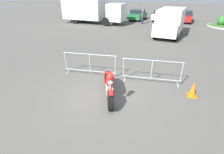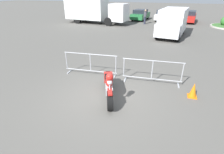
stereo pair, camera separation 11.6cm
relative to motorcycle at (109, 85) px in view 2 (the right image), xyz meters
The scene contains 14 objects.
ground_plane 0.52m from the motorcycle, behind, with size 120.00×120.00×0.00m, color #54514C.
motorcycle is the anchor object (origin of this frame).
crowd_barrier_near 2.17m from the motorcycle, 131.91° to the left, with size 2.58×0.60×1.07m.
crowd_barrier_far 2.17m from the motorcycle, 48.09° to the left, with size 2.58×0.60×1.07m.
box_truck 17.17m from the motorcycle, 114.51° to the left, with size 7.90×3.06×2.98m.
delivery_van 11.60m from the motorcycle, 78.84° to the left, with size 2.74×5.25×2.31m.
parked_car_black 23.34m from the motorcycle, 118.65° to the left, with size 2.32×4.45×1.44m.
parked_car_tan 22.02m from the motorcycle, 111.58° to the left, with size 2.26×4.33×1.40m.
parked_car_blue 20.63m from the motorcycle, 104.04° to the left, with size 2.20×4.22×1.37m.
parked_car_green 20.08m from the motorcycle, 95.45° to the left, with size 2.23×4.28×1.38m.
parked_car_white 20.51m from the motorcycle, 86.69° to the left, with size 2.28×4.36×1.41m.
parked_car_red 20.37m from the motorcycle, 77.87° to the left, with size 2.30×4.40×1.43m.
pedestrian 16.83m from the motorcycle, 92.99° to the left, with size 0.35×0.35×1.69m.
traffic_cone 3.24m from the motorcycle, 16.59° to the left, with size 0.34×0.34×0.59m.
Camera 2 is at (1.94, -5.48, 3.71)m, focal length 28.00 mm.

